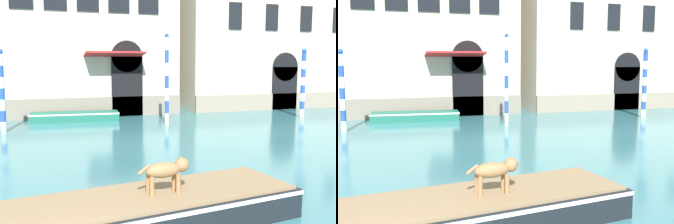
{
  "view_description": "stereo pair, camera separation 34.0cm",
  "coord_description": "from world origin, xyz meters",
  "views": [
    {
      "loc": [
        -0.27,
        -4.03,
        3.21
      ],
      "look_at": [
        4.76,
        11.18,
        1.2
      ],
      "focal_mm": 42.0,
      "sensor_mm": 36.0,
      "label": 1
    },
    {
      "loc": [
        0.05,
        -4.14,
        3.21
      ],
      "look_at": [
        4.76,
        11.18,
        1.2
      ],
      "focal_mm": 42.0,
      "sensor_mm": 36.0,
      "label": 2
    }
  ],
  "objects": [
    {
      "name": "palazzo_right",
      "position": [
        16.13,
        22.28,
        7.1
      ],
      "size": [
        13.67,
        6.13,
        14.23
      ],
      "color": "beige",
      "rests_on": "ground_plane"
    },
    {
      "name": "boat_foreground",
      "position": [
        1.28,
        3.06,
        0.35
      ],
      "size": [
        7.19,
        2.8,
        0.66
      ],
      "rotation": [
        0.0,
        0.0,
        0.13
      ],
      "color": "black",
      "rests_on": "ground_plane"
    },
    {
      "name": "dog_on_deck",
      "position": [
        2.05,
        3.07,
        1.12
      ],
      "size": [
        1.06,
        0.35,
        0.71
      ],
      "rotation": [
        0.0,
        0.0,
        0.06
      ],
      "color": "#997047",
      "rests_on": "boat_foreground"
    },
    {
      "name": "boat_moored_near_palazzo",
      "position": [
        1.61,
        18.15,
        0.26
      ],
      "size": [
        4.88,
        1.75,
        0.49
      ],
      "rotation": [
        0.0,
        0.0,
        -0.08
      ],
      "color": "#1E6651",
      "rests_on": "ground_plane"
    },
    {
      "name": "mooring_pole_0",
      "position": [
        14.6,
        15.51,
        2.05
      ],
      "size": [
        0.28,
        0.28,
        4.05
      ],
      "color": "white",
      "rests_on": "ground_plane"
    },
    {
      "name": "mooring_pole_1",
      "position": [
        -1.87,
        15.35,
        1.94
      ],
      "size": [
        0.27,
        0.27,
        3.85
      ],
      "color": "white",
      "rests_on": "ground_plane"
    },
    {
      "name": "mooring_pole_2",
      "position": [
        5.94,
        14.95,
        2.35
      ],
      "size": [
        0.21,
        0.21,
        4.67
      ],
      "color": "white",
      "rests_on": "ground_plane"
    }
  ]
}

